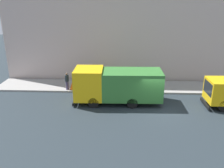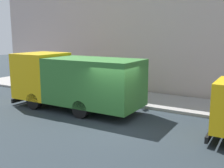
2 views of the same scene
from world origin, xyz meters
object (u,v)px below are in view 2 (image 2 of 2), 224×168
large_utility_truck (75,80)px  traffic_cone_orange (49,85)px  pedestrian_walking (70,77)px  pedestrian_third (84,75)px  pedestrian_standing (43,77)px  street_sign_post (126,77)px

large_utility_truck → traffic_cone_orange: bearing=59.1°
pedestrian_walking → pedestrian_third: size_ratio=1.07×
pedestrian_walking → traffic_cone_orange: bearing=105.3°
large_utility_truck → pedestrian_third: (4.92, 3.13, -0.59)m
pedestrian_third → traffic_cone_orange: (-2.46, 1.17, -0.51)m
large_utility_truck → traffic_cone_orange: large_utility_truck is taller
pedestrian_third → traffic_cone_orange: bearing=-73.0°
pedestrian_walking → pedestrian_standing: pedestrian_walking is taller
large_utility_truck → street_sign_post: (2.34, -1.83, -0.05)m
traffic_cone_orange → street_sign_post: 6.23m
pedestrian_walking → pedestrian_standing: bearing=100.0°
pedestrian_walking → pedestrian_standing: 1.90m
large_utility_truck → pedestrian_standing: large_utility_truck is taller
traffic_cone_orange → street_sign_post: (-0.13, -6.14, 1.05)m
pedestrian_third → traffic_cone_orange: size_ratio=2.35×
pedestrian_standing → pedestrian_walking: bearing=-92.6°
pedestrian_standing → traffic_cone_orange: bearing=-110.0°
pedestrian_third → street_sign_post: 5.63m
pedestrian_walking → pedestrian_third: 1.68m
pedestrian_standing → traffic_cone_orange: pedestrian_standing is taller
traffic_cone_orange → pedestrian_third: bearing=-25.5°
pedestrian_third → large_utility_truck: bearing=-15.0°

